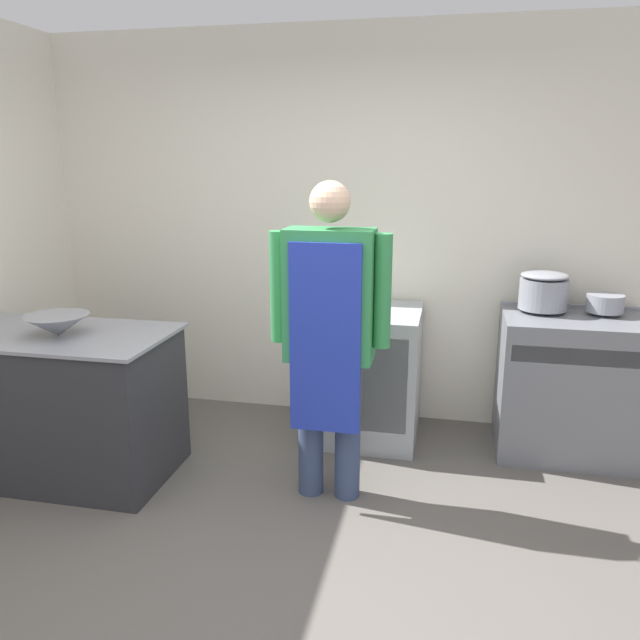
% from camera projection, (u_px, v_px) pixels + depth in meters
% --- Properties ---
extents(ground_plane, '(14.00, 14.00, 0.00)m').
position_uv_depth(ground_plane, '(238.00, 603.00, 2.66)').
color(ground_plane, '#5B5651').
extents(wall_back, '(8.00, 0.05, 2.70)m').
position_uv_depth(wall_back, '(335.00, 230.00, 4.38)').
color(wall_back, silver).
rests_on(wall_back, ground_plane).
extents(prep_counter, '(1.29, 0.74, 0.87)m').
position_uv_depth(prep_counter, '(64.00, 404.00, 3.67)').
color(prep_counter, '#2D2D33').
rests_on(prep_counter, ground_plane).
extents(stove, '(0.87, 0.60, 0.91)m').
position_uv_depth(stove, '(570.00, 386.00, 3.92)').
color(stove, slate).
rests_on(stove, ground_plane).
extents(fridge_unit, '(0.67, 0.68, 0.87)m').
position_uv_depth(fridge_unit, '(368.00, 374.00, 4.17)').
color(fridge_unit, '#A8ADB2').
rests_on(fridge_unit, ground_plane).
extents(person_cook, '(0.64, 0.24, 1.73)m').
position_uv_depth(person_cook, '(329.00, 325.00, 3.27)').
color(person_cook, '#38476B').
rests_on(person_cook, ground_plane).
extents(mixing_bowl, '(0.36, 0.36, 0.12)m').
position_uv_depth(mixing_bowl, '(58.00, 325.00, 3.49)').
color(mixing_bowl, gray).
rests_on(mixing_bowl, prep_counter).
extents(stock_pot, '(0.30, 0.30, 0.24)m').
position_uv_depth(stock_pot, '(543.00, 290.00, 3.92)').
color(stock_pot, gray).
rests_on(stock_pot, stove).
extents(sauce_pot, '(0.22, 0.22, 0.11)m').
position_uv_depth(sauce_pot, '(605.00, 303.00, 3.86)').
color(sauce_pot, gray).
rests_on(sauce_pot, stove).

